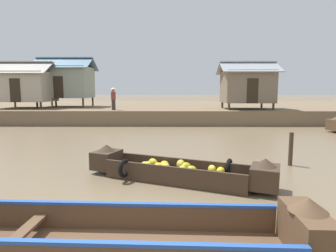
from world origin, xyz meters
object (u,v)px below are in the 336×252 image
(viewer_boat, at_px, (100,238))
(stilt_house_left, at_px, (26,86))
(vendor_person, at_px, (113,97))
(stilt_house_mid_right, at_px, (247,86))
(mooring_post, at_px, (291,149))
(stilt_house_mid_left, at_px, (66,82))
(banana_boat, at_px, (176,170))

(viewer_boat, xyz_separation_m, stilt_house_left, (-10.77, 19.30, 2.58))
(vendor_person, bearing_deg, stilt_house_mid_right, 7.77)
(viewer_boat, bearing_deg, mooring_post, 46.26)
(viewer_boat, height_order, vendor_person, vendor_person)
(vendor_person, height_order, mooring_post, vendor_person)
(viewer_boat, bearing_deg, stilt_house_mid_left, 111.14)
(stilt_house_mid_right, bearing_deg, banana_boat, -111.54)
(mooring_post, bearing_deg, vendor_person, 125.52)
(stilt_house_mid_right, bearing_deg, mooring_post, -98.36)
(vendor_person, bearing_deg, viewer_boat, -79.46)
(banana_boat, xyz_separation_m, stilt_house_mid_left, (-9.40, 17.46, 2.96))
(mooring_post, bearing_deg, stilt_house_mid_right, 81.64)
(stilt_house_mid_left, xyz_separation_m, vendor_person, (5.03, -4.24, -1.28))
(stilt_house_left, distance_m, mooring_post, 21.27)
(banana_boat, relative_size, stilt_house_mid_right, 1.21)
(banana_boat, distance_m, stilt_house_mid_right, 15.91)
(stilt_house_left, xyz_separation_m, stilt_house_mid_right, (17.77, -1.04, -0.02))
(stilt_house_left, xyz_separation_m, stilt_house_mid_left, (2.61, 1.82, 0.40))
(banana_boat, xyz_separation_m, vendor_person, (-4.37, 13.22, 1.68))
(viewer_boat, xyz_separation_m, mooring_post, (5.10, 5.33, 0.27))
(viewer_boat, height_order, stilt_house_left, stilt_house_left)
(stilt_house_mid_left, relative_size, vendor_person, 2.99)
(stilt_house_left, relative_size, stilt_house_mid_right, 1.08)
(stilt_house_mid_right, height_order, mooring_post, stilt_house_mid_right)
(stilt_house_left, relative_size, mooring_post, 4.18)
(stilt_house_left, distance_m, stilt_house_mid_left, 3.20)
(stilt_house_mid_right, relative_size, mooring_post, 3.87)
(stilt_house_left, relative_size, stilt_house_mid_left, 0.95)
(viewer_boat, relative_size, stilt_house_left, 1.42)
(viewer_boat, relative_size, vendor_person, 4.03)
(banana_boat, bearing_deg, stilt_house_mid_right, 68.46)
(viewer_boat, xyz_separation_m, stilt_house_mid_right, (7.00, 18.26, 2.56))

